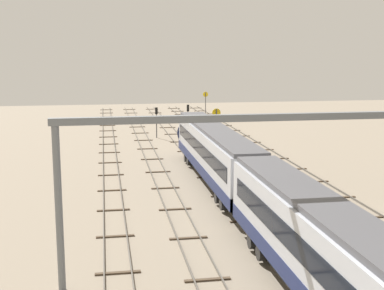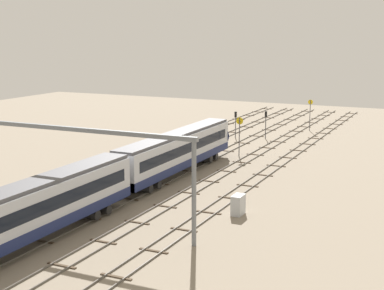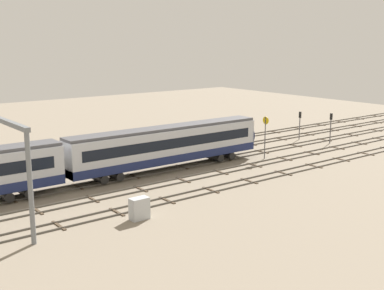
{
  "view_description": "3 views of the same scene",
  "coord_description": "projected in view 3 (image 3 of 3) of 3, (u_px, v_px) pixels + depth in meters",
  "views": [
    {
      "loc": [
        -43.37,
        9.47,
        11.57
      ],
      "look_at": [
        5.67,
        1.24,
        2.66
      ],
      "focal_mm": 49.47,
      "sensor_mm": 36.0,
      "label": 1
    },
    {
      "loc": [
        -56.48,
        -28.96,
        16.07
      ],
      "look_at": [
        1.55,
        -1.7,
        3.59
      ],
      "focal_mm": 53.97,
      "sensor_mm": 36.0,
      "label": 2
    },
    {
      "loc": [
        -30.16,
        -44.82,
        14.32
      ],
      "look_at": [
        5.99,
        1.7,
        1.96
      ],
      "focal_mm": 47.02,
      "sensor_mm": 36.0,
      "label": 3
    }
  ],
  "objects": [
    {
      "name": "ground_plane",
      "position": [
        159.0,
        172.0,
        55.69
      ],
      "size": [
        145.59,
        145.59,
        0.0
      ],
      "primitive_type": "plane",
      "color": "gray"
    },
    {
      "name": "track_near_foreground",
      "position": [
        211.0,
        190.0,
        48.73
      ],
      "size": [
        129.59,
        2.4,
        0.16
      ],
      "color": "#59544C",
      "rests_on": "ground"
    },
    {
      "name": "track_second_near",
      "position": [
        183.0,
        180.0,
        52.2
      ],
      "size": [
        129.59,
        2.4,
        0.16
      ],
      "color": "#59544C",
      "rests_on": "ground"
    },
    {
      "name": "track_with_train",
      "position": [
        159.0,
        171.0,
        55.67
      ],
      "size": [
        129.59,
        2.4,
        0.16
      ],
      "color": "#59544C",
      "rests_on": "ground"
    },
    {
      "name": "track_second_far",
      "position": [
        137.0,
        163.0,
        59.15
      ],
      "size": [
        129.59,
        2.4,
        0.16
      ],
      "color": "#59544C",
      "rests_on": "ground"
    },
    {
      "name": "track_far_background",
      "position": [
        118.0,
        156.0,
        62.62
      ],
      "size": [
        129.59,
        2.4,
        0.16
      ],
      "color": "#59544C",
      "rests_on": "ground"
    },
    {
      "name": "speed_sign_mid_trackside",
      "position": [
        265.0,
        131.0,
        61.02
      ],
      "size": [
        0.14,
        0.95,
        5.23
      ],
      "color": "#4C4C51",
      "rests_on": "ground"
    },
    {
      "name": "signal_light_trackside_approach",
      "position": [
        300.0,
        121.0,
        73.06
      ],
      "size": [
        0.31,
        0.32,
        4.11
      ],
      "color": "#4C4C51",
      "rests_on": "ground"
    },
    {
      "name": "signal_light_trackside_departure",
      "position": [
        331.0,
        124.0,
        70.36
      ],
      "size": [
        0.31,
        0.32,
        4.27
      ],
      "color": "#4C4C51",
      "rests_on": "ground"
    },
    {
      "name": "relay_cabinet",
      "position": [
        139.0,
        209.0,
        40.72
      ],
      "size": [
        1.57,
        0.9,
        1.82
      ],
      "color": "#B2B7BC",
      "rests_on": "ground"
    }
  ]
}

